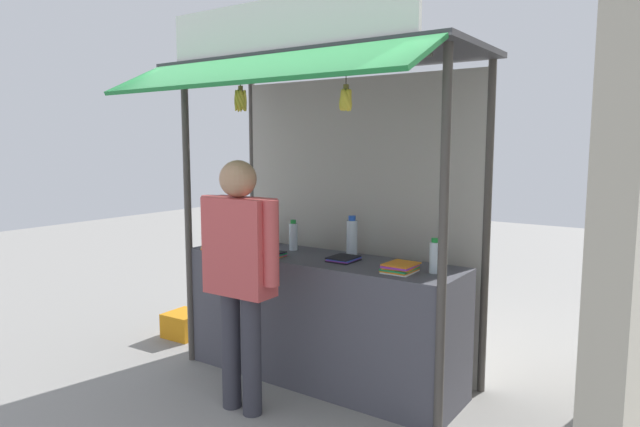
% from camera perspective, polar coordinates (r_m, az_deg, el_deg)
% --- Properties ---
extents(ground_plane, '(20.00, 20.00, 0.00)m').
position_cam_1_polar(ground_plane, '(4.71, 0.00, -16.47)').
color(ground_plane, gray).
extents(stall_counter, '(2.30, 0.64, 1.00)m').
position_cam_1_polar(stall_counter, '(4.53, 0.00, -10.70)').
color(stall_counter, '#4C4C56').
rests_on(stall_counter, ground).
extents(stall_structure, '(2.50, 1.57, 2.88)m').
position_cam_1_polar(stall_structure, '(4.45, 1.22, 5.29)').
color(stall_structure, '#4C4742').
rests_on(stall_structure, ground).
extents(water_bottle_center, '(0.07, 0.07, 0.25)m').
position_cam_1_polar(water_bottle_center, '(5.01, -5.23, -1.77)').
color(water_bottle_center, silver).
rests_on(water_bottle_center, stall_counter).
extents(water_bottle_far_right, '(0.07, 0.07, 0.26)m').
position_cam_1_polar(water_bottle_far_right, '(4.69, -2.76, -2.31)').
color(water_bottle_far_right, silver).
rests_on(water_bottle_far_right, stall_counter).
extents(water_bottle_front_left, '(0.09, 0.09, 0.32)m').
position_cam_1_polar(water_bottle_front_left, '(4.49, 3.29, -2.38)').
color(water_bottle_front_left, silver).
rests_on(water_bottle_front_left, stall_counter).
extents(water_bottle_front_right, '(0.07, 0.07, 0.25)m').
position_cam_1_polar(water_bottle_front_right, '(3.94, 11.62, -4.36)').
color(water_bottle_front_right, silver).
rests_on(water_bottle_front_right, stall_counter).
extents(water_bottle_mid_left, '(0.08, 0.08, 0.28)m').
position_cam_1_polar(water_bottle_mid_left, '(4.98, -8.80, -1.72)').
color(water_bottle_mid_left, silver).
rests_on(water_bottle_mid_left, stall_counter).
extents(magazine_stack_rear_center, '(0.19, 0.31, 0.04)m').
position_cam_1_polar(magazine_stack_rear_center, '(4.40, -5.38, -4.30)').
color(magazine_stack_rear_center, orange).
rests_on(magazine_stack_rear_center, stall_counter).
extents(magazine_stack_mid_right, '(0.21, 0.25, 0.03)m').
position_cam_1_polar(magazine_stack_mid_right, '(4.28, 2.43, -4.66)').
color(magazine_stack_mid_right, black).
rests_on(magazine_stack_mid_right, stall_counter).
extents(magazine_stack_back_right, '(0.22, 0.26, 0.06)m').
position_cam_1_polar(magazine_stack_back_right, '(3.94, 8.21, -5.51)').
color(magazine_stack_back_right, white).
rests_on(magazine_stack_back_right, stall_counter).
extents(magazine_stack_right, '(0.25, 0.27, 0.04)m').
position_cam_1_polar(magazine_stack_right, '(4.77, -10.12, -3.50)').
color(magazine_stack_right, green).
rests_on(magazine_stack_right, stall_counter).
extents(banana_bunch_leftmost, '(0.12, 0.12, 0.27)m').
position_cam_1_polar(banana_bunch_leftmost, '(4.27, -8.14, 11.42)').
color(banana_bunch_leftmost, '#332D23').
extents(banana_bunch_inner_left, '(0.11, 0.11, 0.30)m').
position_cam_1_polar(banana_bunch_inner_left, '(3.70, 2.67, 11.57)').
color(banana_bunch_inner_left, '#332D23').
extents(vendor_person, '(0.67, 0.26, 1.78)m').
position_cam_1_polar(vendor_person, '(3.89, -8.23, -5.03)').
color(vendor_person, '#383842').
rests_on(vendor_person, ground).
extents(plastic_crate, '(0.36, 0.36, 0.24)m').
position_cam_1_polar(plastic_crate, '(5.75, -13.67, -10.97)').
color(plastic_crate, orange).
rests_on(plastic_crate, ground).
extents(neighbour_wall, '(0.20, 2.40, 3.34)m').
position_cam_1_polar(neighbour_wall, '(3.87, 29.96, 2.97)').
color(neighbour_wall, '#B2AC98').
rests_on(neighbour_wall, ground).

